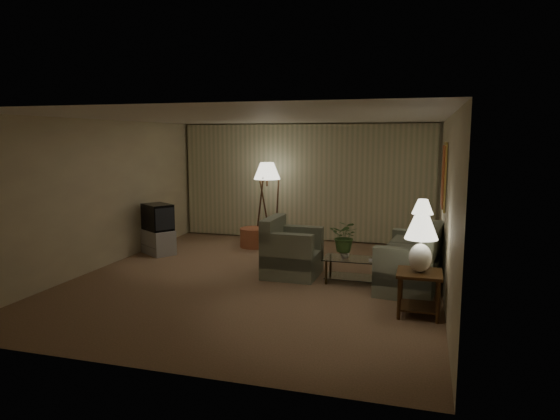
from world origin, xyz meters
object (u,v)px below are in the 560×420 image
Objects in this scene: tv_cabinet at (158,242)px; table_lamp_far at (422,214)px; armchair at (292,253)px; side_table_near at (419,285)px; table_lamp_near at (421,239)px; vase at (345,253)px; side_table_far at (421,246)px; ottoman at (254,237)px; floor_lamp at (267,201)px; coffee_table at (354,267)px; crt_tv at (158,217)px; sofa at (411,263)px.

table_lamp_far is at bearing 38.03° from tv_cabinet.
armchair is 2.56m from side_table_near.
vase is at bearing 133.77° from table_lamp_near.
tv_cabinet is at bearing 76.16° from armchair.
side_table_far is at bearing -60.00° from armchair.
floor_lamp is at bearing 69.63° from ottoman.
armchair is at bearing -150.88° from side_table_far.
coffee_table is (-1.05, -1.35, -0.72)m from table_lamp_far.
crt_tv is 1.23× the size of ottoman.
side_table_far is 0.33× the size of floor_lamp.
table_lamp_near is at bearing 13.42° from sofa.
vase is (-1.05, -0.10, 0.11)m from sofa.
floor_lamp reaches higher than coffee_table.
floor_lamp reaches higher than armchair.
armchair is 2.44m from side_table_far.
sofa reaches higher than tv_cabinet.
crt_tv is at bearing 0.00° from tv_cabinet.
side_table_near is at bearing -48.66° from floor_lamp.
floor_lamp is at bearing 74.81° from crt_tv.
side_table_far is 0.90× the size of table_lamp_far.
armchair is at bearing 146.51° from side_table_near.
armchair is 1.11m from coffee_table.
tv_cabinet is (-4.15, 0.97, -0.02)m from coffee_table.
ottoman is (-3.52, 0.79, -0.79)m from table_lamp_far.
table_lamp_near reaches higher than table_lamp_far.
tv_cabinet is 1.11× the size of crt_tv.
side_table_far is at bearing 38.03° from crt_tv.
table_lamp_near is at bearing -46.23° from vase.
ottoman is (-3.52, 3.39, -0.21)m from side_table_near.
vase is (-1.20, -1.35, 0.10)m from side_table_far.
table_lamp_near is (2.13, -1.41, 0.65)m from armchair.
side_table_far reaches higher than ottoman.
armchair is 6.30× the size of vase.
side_table_far is at bearing -19.92° from floor_lamp.
crt_tv is at bearing 156.91° from table_lamp_near.
side_table_near is 0.61× the size of coffee_table.
floor_lamp is (-2.31, 2.57, 0.68)m from coffee_table.
sofa is 1.26m from side_table_far.
coffee_table is (-1.05, 1.25, -0.77)m from table_lamp_near.
crt_tv is 4.93× the size of vase.
floor_lamp is (-3.36, 3.82, 0.54)m from side_table_near.
side_table_near is 1.64m from coffee_table.
table_lamp_near is 0.99× the size of crt_tv.
tv_cabinet is at bearing 156.91° from side_table_near.
vase is at bearing -49.91° from floor_lamp.
side_table_near is 0.79× the size of crt_tv.
coffee_table and ottoman have the same top height.
table_lamp_near reaches higher than vase.
floor_lamp reaches higher than table_lamp_near.
floor_lamp reaches higher than vase.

